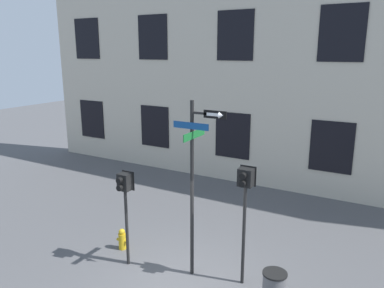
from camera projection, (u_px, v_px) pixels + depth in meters
name	position (u px, v px, depth m)	size (l,w,h in m)	color
ground_plane	(182.00, 287.00, 8.99)	(60.00, 60.00, 0.00)	#515154
building_facade	(287.00, 35.00, 14.16)	(24.00, 0.63, 12.23)	beige
street_sign_pole	(195.00, 175.00, 8.87)	(1.33, 0.98, 4.43)	black
pedestrian_signal_left	(125.00, 193.00, 9.48)	(0.38, 0.40, 2.56)	black
pedestrian_signal_right	(245.00, 193.00, 8.59)	(0.39, 0.40, 2.96)	black
fire_hydrant	(122.00, 239.00, 10.65)	(0.37, 0.21, 0.62)	gold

